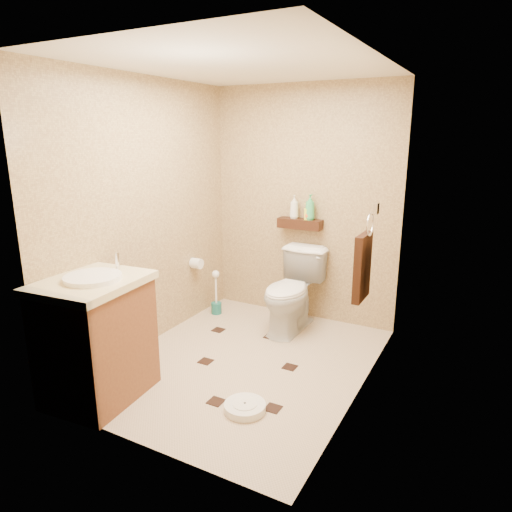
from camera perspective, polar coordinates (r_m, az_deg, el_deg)
The scene contains 18 objects.
ground at distance 4.05m, azimuth -1.48°, elevation -13.14°, with size 2.50×2.50×0.00m, color #C3AB8E.
wall_back at distance 4.75m, azimuth 5.94°, elevation 6.33°, with size 2.00×0.04×2.40m, color tan.
wall_front at distance 2.66m, azimuth -15.10°, elevation -1.00°, with size 2.00×0.04×2.40m, color tan.
wall_left at distance 4.22m, azimuth -13.53°, elevation 4.91°, with size 0.04×2.50×2.40m, color tan.
wall_right at distance 3.27m, azimuth 13.79°, elevation 2.04°, with size 0.04×2.50×2.40m, color tan.
ceiling at distance 3.60m, azimuth -1.76°, elevation 22.82°, with size 2.00×2.50×0.02m, color silver.
wall_shelf at distance 4.71m, azimuth 5.51°, elevation 4.04°, with size 0.46×0.14×0.10m, color #33180D.
floor_accents at distance 4.02m, azimuth -1.38°, elevation -13.31°, with size 1.19×1.30×0.01m.
toilet at distance 4.54m, azimuth 4.50°, elevation -4.42°, with size 0.45×0.79×0.81m, color white.
vanity at distance 3.58m, azimuth -19.32°, elevation -9.56°, with size 0.68×0.80×1.06m.
bathroom_scale at distance 3.42m, azimuth -1.40°, elevation -18.35°, with size 0.37×0.37×0.06m.
toilet_brush at distance 5.01m, azimuth -5.00°, elevation -5.32°, with size 0.11×0.11×0.49m.
towel_ring at distance 3.59m, azimuth 13.23°, elevation -0.99°, with size 0.12×0.30×0.76m.
toilet_paper at distance 4.81m, azimuth -7.45°, elevation -0.92°, with size 0.12×0.11×0.12m.
bottle_a at distance 4.70m, azimuth 4.80°, elevation 6.14°, with size 0.09×0.09×0.24m, color silver.
bottle_b at distance 4.65m, azimuth 6.51°, elevation 5.55°, with size 0.07×0.08×0.17m, color #FFFE35.
bottle_c at distance 4.65m, azimuth 6.62°, elevation 5.31°, with size 0.10×0.10×0.13m, color #F34E1C.
bottle_d at distance 4.64m, azimuth 6.76°, elevation 6.08°, with size 0.10×0.10×0.26m, color #39AB63.
Camera 1 is at (1.78, -3.10, 1.91)m, focal length 32.00 mm.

